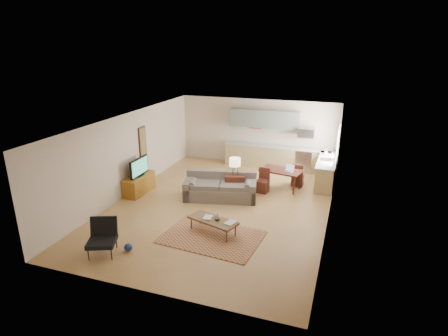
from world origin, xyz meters
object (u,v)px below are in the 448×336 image
at_px(armchair, 102,238).
at_px(dining_table, 281,179).
at_px(sofa, 220,187).
at_px(tv_credenza, 139,184).
at_px(console_table, 235,186).
at_px(coffee_table, 213,226).

relative_size(armchair, dining_table, 0.62).
bearing_deg(sofa, armchair, -124.26).
xyz_separation_m(sofa, tv_credenza, (-2.77, -0.41, -0.11)).
height_order(tv_credenza, console_table, console_table).
xyz_separation_m(console_table, dining_table, (1.30, 1.18, -0.03)).
height_order(console_table, dining_table, console_table).
bearing_deg(sofa, coffee_table, -88.67).
xyz_separation_m(coffee_table, dining_table, (1.09, 3.76, 0.14)).
bearing_deg(tv_credenza, console_table, 13.37).
relative_size(armchair, console_table, 1.14).
bearing_deg(armchair, tv_credenza, 86.23).
height_order(armchair, console_table, armchair).
bearing_deg(armchair, sofa, 47.09).
distance_m(coffee_table, tv_credenza, 3.83).
height_order(sofa, dining_table, sofa).
bearing_deg(armchair, dining_table, 37.93).
height_order(tv_credenza, dining_table, dining_table).
relative_size(armchair, tv_credenza, 0.64).
xyz_separation_m(coffee_table, console_table, (-0.21, 2.58, 0.17)).
relative_size(coffee_table, tv_credenza, 1.02).
bearing_deg(sofa, tv_credenza, 175.02).
bearing_deg(console_table, dining_table, 24.43).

